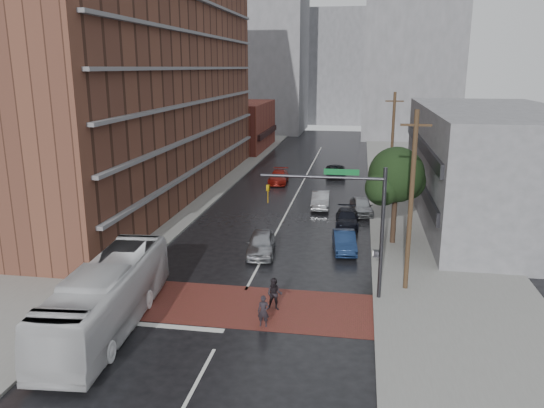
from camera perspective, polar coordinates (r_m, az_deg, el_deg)
The scene contains 24 objects.
ground at distance 27.83m, azimuth -3.97°, elevation -11.30°, with size 160.00×160.00×0.00m, color black.
crosswalk at distance 28.26m, azimuth -3.73°, elevation -10.85°, with size 14.00×5.00×0.02m, color maroon.
sidewalk_west at distance 53.70m, azimuth -9.75°, elevation 1.37°, with size 9.00×90.00×0.15m, color gray.
sidewalk_east at distance 51.07m, azimuth 15.43°, elevation 0.37°, with size 9.00×90.00×0.15m, color gray.
apartment_block at distance 52.34m, azimuth -13.49°, elevation 16.22°, with size 10.00×44.00×28.00m, color brown.
storefront_west at distance 80.83m, azimuth -3.43°, elevation 8.39°, with size 8.00×16.00×7.00m, color brown.
building_east at distance 46.18m, azimuth 22.58°, elevation 3.93°, with size 11.00×26.00×9.00m, color gray.
distant_tower_west at distance 104.34m, azimuth -1.60°, elevation 16.66°, with size 18.00×16.00×32.00m, color gray.
distant_tower_east at distance 96.84m, azimuth 14.96°, elevation 17.55°, with size 16.00×14.00×36.00m, color gray.
distant_tower_center at distance 119.48m, azimuth 6.87°, elevation 14.38°, with size 12.00×10.00×24.00m, color gray.
street_tree at distance 37.19m, azimuth 13.23°, elevation 2.70°, with size 4.20×4.10×6.90m.
signal_mast at distance 27.82m, azimuth 8.87°, elevation -1.02°, with size 6.50×0.30×7.20m.
utility_pole_near at distance 29.30m, azimuth 14.73°, elevation 0.29°, with size 1.60×0.26×10.00m.
utility_pole_far at distance 48.91m, azimuth 12.78°, elevation 5.98°, with size 1.60×0.26×10.00m.
transit_bus at distance 26.55m, azimuth -17.29°, elevation -9.51°, with size 2.67×11.40×3.18m, color silver.
pedestrian_a at distance 25.83m, azimuth -0.93°, elevation -11.47°, with size 0.57×0.37×1.56m, color black.
pedestrian_b at distance 27.42m, azimuth 0.26°, elevation -9.69°, with size 0.83×0.65×1.71m, color black.
car_travel_a at distance 35.19m, azimuth -1.19°, elevation -4.28°, with size 1.79×4.45×1.52m, color #A1A3A8.
car_travel_b at distance 46.93m, azimuth 5.24°, elevation 0.43°, with size 1.52×4.36×1.44m, color #A5A8AD.
car_travel_c at distance 56.84m, azimuth 0.72°, elevation 2.94°, with size 1.92×4.72×1.37m, color maroon.
suv_travel at distance 60.69m, azimuth 6.86°, elevation 3.53°, with size 2.12×4.60×1.28m, color black.
car_parked_near at distance 36.19m, azimuth 7.79°, elevation -4.03°, with size 1.42×4.09×1.35m, color #15284C.
car_parked_mid at distance 41.94m, azimuth 8.07°, elevation -1.51°, with size 1.75×4.32×1.25m, color black.
car_parked_far at distance 45.40m, azimuth 9.60°, elevation -0.21°, with size 1.69×4.19×1.43m, color #9A9DA1.
Camera 1 is at (6.00, -24.33, 12.11)m, focal length 35.00 mm.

